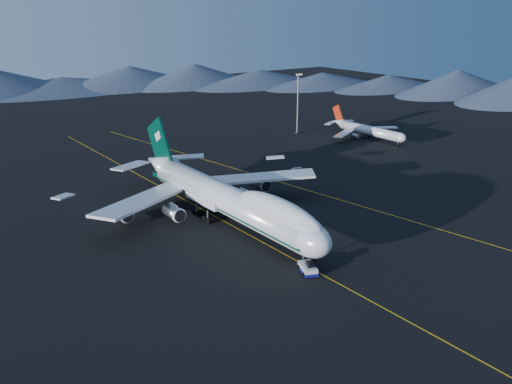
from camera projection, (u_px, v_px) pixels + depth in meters
ground at (227, 223)px, 127.89m from camera, size 500.00×500.00×0.00m
taxiway_line_main at (227, 223)px, 127.89m from camera, size 0.25×220.00×0.01m
taxiway_line_side at (301, 188)px, 152.19m from camera, size 28.08×198.09×0.01m
mountain_ridge at (504, 125)px, 203.42m from camera, size 374.91×567.11×12.00m
boeing_747 at (227, 198)px, 126.11m from camera, size 59.62×72.43×19.37m
pushback_tug at (308, 269)px, 104.06m from camera, size 4.24×5.57×2.17m
second_jet at (367, 130)px, 208.64m from camera, size 32.43×36.63×10.43m
service_van at (301, 170)px, 166.39m from camera, size 4.78×5.93×1.50m
floodlight_mast at (298, 103)px, 214.75m from camera, size 2.81×2.11×22.76m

